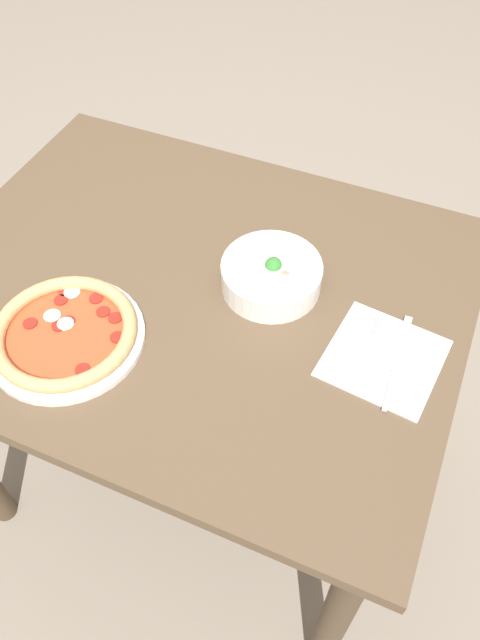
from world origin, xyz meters
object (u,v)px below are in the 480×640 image
Objects in this scene: fork at (368,352)px; bowl at (271,274)px; knife at (396,365)px; pizza at (65,333)px.

bowl is at bearing 66.35° from fork.
fork is at bearing -20.92° from bowl.
bowl is at bearing 68.76° from knife.
fork is (0.51, 0.18, -0.01)m from pizza.
pizza is 0.54m from fork.
fork is at bearing 19.81° from pizza.
knife is at bearing 17.37° from pizza.
pizza is 0.59m from knife.
bowl is 0.29m from knife.
pizza reaches higher than knife.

